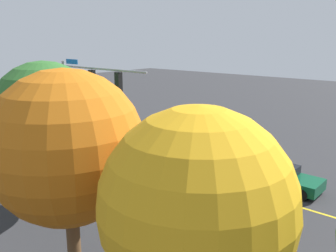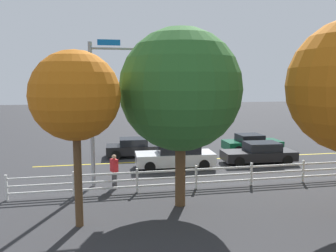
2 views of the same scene
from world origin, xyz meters
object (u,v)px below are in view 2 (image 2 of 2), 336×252
(car_1, at_px, (176,156))
(pedestrian, at_px, (114,170))
(car_0, at_px, (252,143))
(car_3, at_px, (136,148))
(car_2, at_px, (259,153))
(tree_0, at_px, (75,96))
(tree_3, at_px, (181,90))

(car_1, distance_m, pedestrian, 5.16)
(car_0, height_order, car_3, car_0)
(car_2, height_order, car_3, car_2)
(car_0, distance_m, pedestrian, 12.61)
(car_0, bearing_deg, car_2, -106.53)
(car_1, height_order, car_3, car_1)
(car_0, relative_size, tree_0, 0.67)
(car_0, distance_m, car_2, 3.65)
(car_1, distance_m, car_3, 4.18)
(tree_0, relative_size, tree_3, 0.85)
(pedestrian, xyz_separation_m, tree_0, (1.46, 4.25, 3.78))
(tree_0, bearing_deg, car_0, -136.49)
(car_3, bearing_deg, car_0, 2.56)
(car_3, bearing_deg, pedestrian, -101.57)
(car_2, bearing_deg, tree_3, 46.45)
(car_0, bearing_deg, pedestrian, -145.33)
(car_2, bearing_deg, car_3, -22.26)
(car_2, bearing_deg, car_1, 3.98)
(car_3, bearing_deg, car_1, -58.01)
(car_3, bearing_deg, tree_0, -103.33)
(car_0, bearing_deg, car_3, -179.54)
(tree_3, bearing_deg, pedestrian, -47.89)
(car_0, height_order, tree_3, tree_3)
(tree_3, bearing_deg, car_3, -85.32)
(pedestrian, bearing_deg, car_2, -2.96)
(car_1, xyz_separation_m, car_2, (-5.52, -0.13, -0.08))
(pedestrian, height_order, tree_3, tree_3)
(car_0, distance_m, tree_3, 13.36)
(car_2, relative_size, car_3, 1.11)
(tree_0, distance_m, tree_3, 4.30)
(car_3, distance_m, tree_0, 12.47)
(car_0, distance_m, car_1, 7.53)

